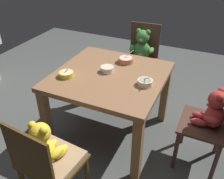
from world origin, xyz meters
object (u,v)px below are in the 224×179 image
dining_table (110,84)px  porridge_bowl_cream_near_right (145,82)px  teddy_chair_near_right (212,117)px  porridge_bowl_yellow_near_left (66,74)px  porridge_bowl_terracotta_far_center (126,60)px  teddy_chair_near_front (46,155)px  teddy_chair_far_center (142,51)px  porridge_bowl_white_center (107,69)px

dining_table → porridge_bowl_cream_near_right: porridge_bowl_cream_near_right is taller
teddy_chair_near_right → porridge_bowl_yellow_near_left: size_ratio=6.00×
porridge_bowl_terracotta_far_center → porridge_bowl_cream_near_right: porridge_bowl_terracotta_far_center is taller
dining_table → porridge_bowl_yellow_near_left: bearing=-148.7°
teddy_chair_near_right → porridge_bowl_terracotta_far_center: size_ratio=5.59×
teddy_chair_near_front → porridge_bowl_yellow_near_left: 0.80m
teddy_chair_far_center → teddy_chair_near_right: teddy_chair_far_center is taller
porridge_bowl_terracotta_far_center → teddy_chair_near_right: bearing=-18.8°
teddy_chair_far_center → porridge_bowl_yellow_near_left: size_ratio=6.26×
teddy_chair_near_right → porridge_bowl_white_center: 1.00m
teddy_chair_near_right → porridge_bowl_white_center: size_ratio=6.89×
teddy_chair_near_front → teddy_chair_near_right: bearing=-41.8°
dining_table → teddy_chair_far_center: (0.00, 0.93, -0.04)m
teddy_chair_far_center → teddy_chair_near_right: (0.93, -0.95, -0.03)m
teddy_chair_near_front → porridge_bowl_yellow_near_left: teddy_chair_near_front is taller
teddy_chair_near_front → porridge_bowl_cream_near_right: bearing=-19.2°
porridge_bowl_white_center → porridge_bowl_cream_near_right: porridge_bowl_cream_near_right is taller
teddy_chair_near_right → porridge_bowl_cream_near_right: (-0.58, -0.03, 0.21)m
teddy_chair_far_center → porridge_bowl_white_center: bearing=-6.7°
dining_table → porridge_bowl_yellow_near_left: (-0.34, -0.20, 0.13)m
porridge_bowl_cream_near_right → porridge_bowl_white_center: bearing=168.2°
porridge_bowl_yellow_near_left → porridge_bowl_white_center: bearing=38.8°
porridge_bowl_terracotta_far_center → teddy_chair_near_front: bearing=-94.3°
teddy_chair_near_right → porridge_bowl_terracotta_far_center: bearing=-18.0°
teddy_chair_near_front → porridge_bowl_cream_near_right: (0.40, 0.87, 0.20)m
porridge_bowl_terracotta_far_center → porridge_bowl_cream_near_right: bearing=-47.2°
teddy_chair_near_right → porridge_bowl_yellow_near_left: teddy_chair_near_right is taller
porridge_bowl_white_center → dining_table: bearing=-38.0°
teddy_chair_near_front → teddy_chair_near_right: size_ratio=1.00×
teddy_chair_far_center → teddy_chair_near_right: size_ratio=1.04×
dining_table → porridge_bowl_white_center: porridge_bowl_white_center is taller
teddy_chair_near_front → teddy_chair_near_right: (0.98, 0.90, -0.00)m
teddy_chair_far_center → teddy_chair_near_right: bearing=40.5°
teddy_chair_far_center → porridge_bowl_yellow_near_left: (-0.34, -1.14, 0.17)m
dining_table → porridge_bowl_white_center: (-0.04, 0.03, 0.14)m
teddy_chair_near_right → porridge_bowl_terracotta_far_center: (-0.89, 0.30, 0.21)m
porridge_bowl_white_center → porridge_bowl_yellow_near_left: (-0.29, -0.24, -0.00)m
teddy_chair_near_front → teddy_chair_near_right: 1.33m
teddy_chair_near_front → porridge_bowl_terracotta_far_center: size_ratio=5.58×
porridge_bowl_white_center → porridge_bowl_cream_near_right: bearing=-11.8°
porridge_bowl_white_center → porridge_bowl_yellow_near_left: 0.38m
teddy_chair_near_right → porridge_bowl_white_center: bearing=-2.1°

